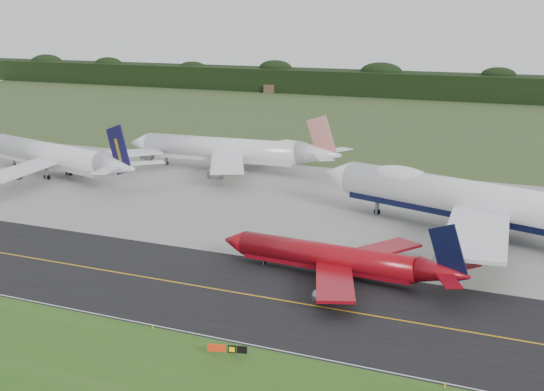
{
  "coord_description": "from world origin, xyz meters",
  "views": [
    {
      "loc": [
        51.11,
        -98.52,
        40.65
      ],
      "look_at": [
        -4.46,
        22.0,
        8.65
      ],
      "focal_mm": 50.0,
      "sensor_mm": 36.0,
      "label": 1
    }
  ],
  "objects": [
    {
      "name": "edge_marker_center",
      "position": [
        -2.28,
        -20.5,
        0.25
      ],
      "size": [
        0.16,
        0.16,
        0.5
      ],
      "primitive_type": "cylinder",
      "color": "yellow",
      "rests_on": "ground"
    },
    {
      "name": "jet_ba_747",
      "position": [
        30.06,
        41.05,
        6.61
      ],
      "size": [
        75.37,
        60.88,
        19.42
      ],
      "color": "white",
      "rests_on": "ground"
    },
    {
      "name": "taxiway_sign",
      "position": [
        10.74,
        -23.98,
        1.15
      ],
      "size": [
        4.77,
        1.48,
        1.63
      ],
      "color": "slate",
      "rests_on": "ground"
    },
    {
      "name": "jet_star_tail",
      "position": [
        -41.0,
        75.94,
        5.35
      ],
      "size": [
        60.76,
        50.83,
        16.03
      ],
      "color": "white",
      "rests_on": "ground"
    },
    {
      "name": "jet_navy_gold",
      "position": [
        -77.6,
        50.03,
        5.22
      ],
      "size": [
        60.71,
        51.75,
        15.9
      ],
      "color": "white",
      "rests_on": "ground"
    },
    {
      "name": "grass_verge",
      "position": [
        0.0,
        -35.0,
        0.01
      ],
      "size": [
        400.0,
        30.0,
        0.01
      ],
      "primitive_type": "cube",
      "color": "#285F1B",
      "rests_on": "ground"
    },
    {
      "name": "jet_red_737",
      "position": [
        13.45,
        8.52,
        3.11
      ],
      "size": [
        41.63,
        33.91,
        11.24
      ],
      "color": "maroon",
      "rests_on": "ground"
    },
    {
      "name": "taxiway_edge_line",
      "position": [
        0.0,
        -19.5,
        0.03
      ],
      "size": [
        400.0,
        0.25,
        0.0
      ],
      "primitive_type": "cube",
      "color": "silver",
      "rests_on": "taxiway"
    },
    {
      "name": "taxiway",
      "position": [
        0.0,
        -4.0,
        0.01
      ],
      "size": [
        400.0,
        32.0,
        0.02
      ],
      "primitive_type": "cube",
      "color": "black",
      "rests_on": "ground"
    },
    {
      "name": "horizon_treeline",
      "position": [
        0.0,
        273.76,
        5.47
      ],
      "size": [
        700.0,
        25.0,
        12.0
      ],
      "color": "black",
      "rests_on": "ground"
    },
    {
      "name": "ground",
      "position": [
        0.0,
        0.0,
        0.0
      ],
      "size": [
        600.0,
        600.0,
        0.0
      ],
      "primitive_type": "plane",
      "color": "#2F431F",
      "rests_on": "ground"
    },
    {
      "name": "edge_marker_right",
      "position": [
        36.39,
        -20.5,
        0.25
      ],
      "size": [
        0.16,
        0.16,
        0.5
      ],
      "primitive_type": "cylinder",
      "color": "yellow",
      "rests_on": "ground"
    },
    {
      "name": "taxiway_centreline",
      "position": [
        0.0,
        -4.0,
        0.03
      ],
      "size": [
        400.0,
        0.4,
        0.0
      ],
      "primitive_type": "cube",
      "color": "orange",
      "rests_on": "taxiway"
    },
    {
      "name": "apron",
      "position": [
        0.0,
        51.0,
        0.01
      ],
      "size": [
        400.0,
        78.0,
        0.01
      ],
      "primitive_type": "cube",
      "color": "gray",
      "rests_on": "ground"
    }
  ]
}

